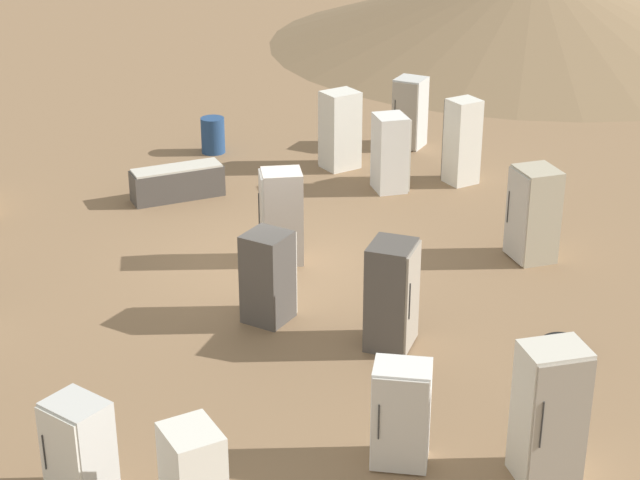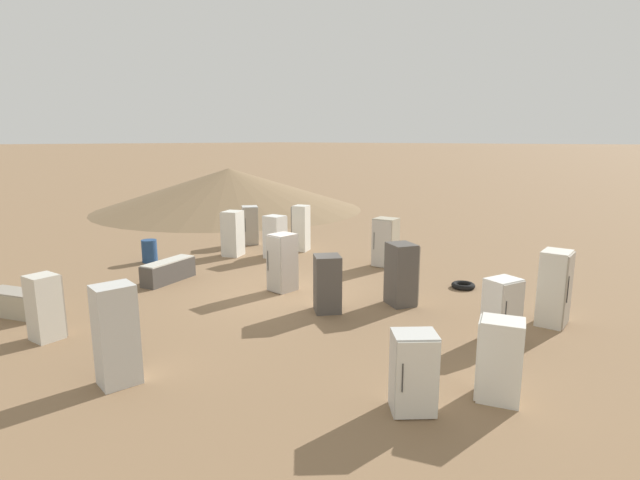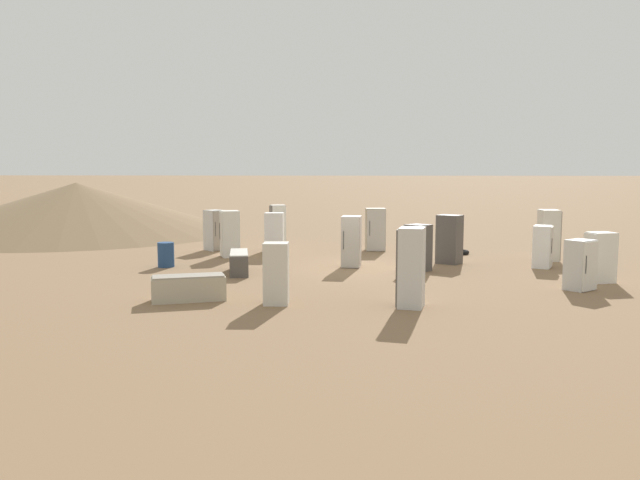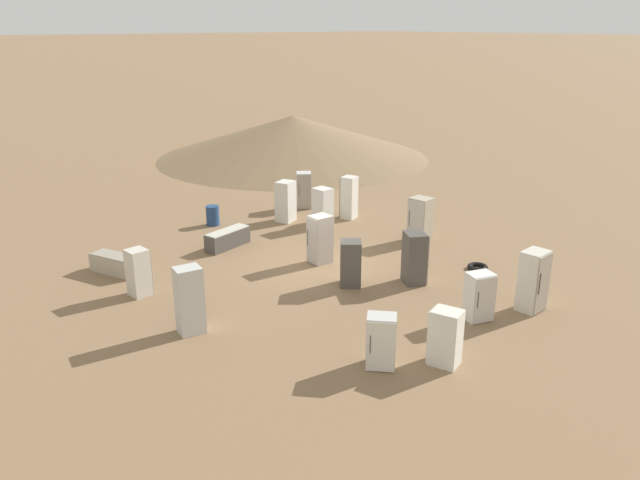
# 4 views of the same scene
# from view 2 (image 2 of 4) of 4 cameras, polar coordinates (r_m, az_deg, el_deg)

# --- Properties ---
(ground_plane) EXTENTS (1000.00, 1000.00, 0.00)m
(ground_plane) POSITION_cam_2_polar(r_m,az_deg,el_deg) (15.30, -4.11, -5.94)
(ground_plane) COLOR #846647
(dirt_mound) EXTENTS (17.38, 17.38, 2.69)m
(dirt_mound) POSITION_cam_2_polar(r_m,az_deg,el_deg) (33.59, -10.32, 5.78)
(dirt_mound) COLOR #7F6647
(dirt_mound) RESTS_ON ground_plane
(discarded_fridge_0) EXTENTS (1.03, 2.03, 0.70)m
(discarded_fridge_0) POSITION_cam_2_polar(r_m,az_deg,el_deg) (17.01, -16.93, -3.41)
(discarded_fridge_0) COLOR #4C4742
(discarded_fridge_0) RESTS_ON ground_plane
(discarded_fridge_1) EXTENTS (0.88, 0.84, 1.77)m
(discarded_fridge_1) POSITION_cam_2_polar(r_m,az_deg,el_deg) (18.27, 7.49, -0.26)
(discarded_fridge_1) COLOR #B2A88E
(discarded_fridge_1) RESTS_ON ground_plane
(discarded_fridge_2) EXTENTS (0.97, 0.96, 1.69)m
(discarded_fridge_2) POSITION_cam_2_polar(r_m,az_deg,el_deg) (22.17, -7.98, 1.68)
(discarded_fridge_2) COLOR silver
(discarded_fridge_2) RESTS_ON ground_plane
(discarded_fridge_3) EXTENTS (1.97, 1.33, 0.66)m
(discarded_fridge_3) POSITION_cam_2_polar(r_m,az_deg,el_deg) (15.46, -31.29, -6.17)
(discarded_fridge_3) COLOR #B2A88E
(discarded_fridge_3) RESTS_ON ground_plane
(discarded_fridge_4) EXTENTS (0.74, 0.84, 1.89)m
(discarded_fridge_4) POSITION_cam_2_polar(r_m,az_deg,el_deg) (13.70, 25.24, -4.99)
(discarded_fridge_4) COLOR beige
(discarded_fridge_4) RESTS_ON ground_plane
(discarded_fridge_5) EXTENTS (0.73, 0.79, 1.95)m
(discarded_fridge_5) POSITION_cam_2_polar(r_m,az_deg,el_deg) (10.23, -22.30, -10.00)
(discarded_fridge_5) COLOR silver
(discarded_fridge_5) RESTS_ON ground_plane
(discarded_fridge_6) EXTENTS (1.01, 0.99, 1.74)m
(discarded_fridge_6) POSITION_cam_2_polar(r_m,az_deg,el_deg) (14.10, 9.29, -3.88)
(discarded_fridge_6) COLOR #4C4742
(discarded_fridge_6) RESTS_ON ground_plane
(discarded_fridge_7) EXTENTS (0.81, 0.88, 1.45)m
(discarded_fridge_7) POSITION_cam_2_polar(r_m,az_deg,el_deg) (12.32, 20.10, -7.44)
(discarded_fridge_7) COLOR white
(discarded_fridge_7) RESTS_ON ground_plane
(discarded_fridge_8) EXTENTS (0.95, 0.94, 1.41)m
(discarded_fridge_8) POSITION_cam_2_polar(r_m,az_deg,el_deg) (8.84, 10.66, -14.69)
(discarded_fridge_8) COLOR silver
(discarded_fridge_8) RESTS_ON ground_plane
(discarded_fridge_9) EXTENTS (0.67, 0.70, 1.54)m
(discarded_fridge_9) POSITION_cam_2_polar(r_m,az_deg,el_deg) (13.19, -28.92, -6.75)
(discarded_fridge_9) COLOR beige
(discarded_fridge_9) RESTS_ON ground_plane
(discarded_fridge_10) EXTENTS (0.91, 0.80, 1.49)m
(discarded_fridge_10) POSITION_cam_2_polar(r_m,az_deg,el_deg) (9.57, 19.83, -12.78)
(discarded_fridge_10) COLOR silver
(discarded_fridge_10) RESTS_ON ground_plane
(discarded_fridge_11) EXTENTS (0.99, 0.98, 1.54)m
(discarded_fridge_11) POSITION_cam_2_polar(r_m,az_deg,el_deg) (13.40, 0.84, -4.99)
(discarded_fridge_11) COLOR #4C4742
(discarded_fridge_11) RESTS_ON ground_plane
(discarded_fridge_12) EXTENTS (0.67, 0.78, 1.76)m
(discarded_fridge_12) POSITION_cam_2_polar(r_m,az_deg,el_deg) (15.22, -4.33, -2.58)
(discarded_fridge_12) COLOR #A89E93
(discarded_fridge_12) RESTS_ON ground_plane
(discarded_fridge_13) EXTENTS (0.79, 0.79, 1.89)m
(discarded_fridge_13) POSITION_cam_2_polar(r_m,az_deg,el_deg) (20.66, -2.21, 1.36)
(discarded_fridge_13) COLOR silver
(discarded_fridge_13) RESTS_ON ground_plane
(discarded_fridge_14) EXTENTS (0.78, 0.74, 1.67)m
(discarded_fridge_14) POSITION_cam_2_polar(r_m,az_deg,el_deg) (19.42, -5.13, 0.34)
(discarded_fridge_14) COLOR white
(discarded_fridge_14) RESTS_ON ground_plane
(discarded_fridge_15) EXTENTS (0.92, 0.95, 1.79)m
(discarded_fridge_15) POSITION_cam_2_polar(r_m,az_deg,el_deg) (20.06, -9.95, 0.74)
(discarded_fridge_15) COLOR silver
(discarded_fridge_15) RESTS_ON ground_plane
(scrap_tire) EXTENTS (0.72, 0.72, 0.16)m
(scrap_tire) POSITION_cam_2_polar(r_m,az_deg,el_deg) (16.25, 16.05, -5.01)
(scrap_tire) COLOR black
(scrap_tire) RESTS_ON ground_plane
(rusty_barrel) EXTENTS (0.56, 0.56, 0.85)m
(rusty_barrel) POSITION_cam_2_polar(r_m,az_deg,el_deg) (19.86, -18.91, -1.20)
(rusty_barrel) COLOR navy
(rusty_barrel) RESTS_ON ground_plane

